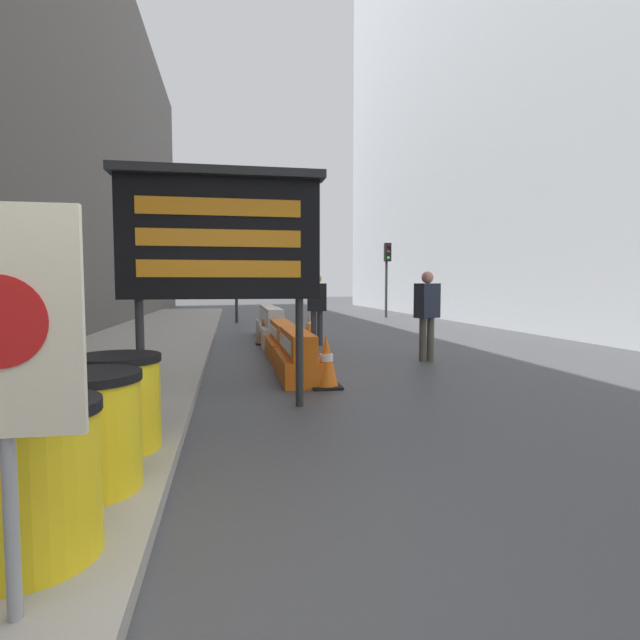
# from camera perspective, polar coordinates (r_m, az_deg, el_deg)

# --- Properties ---
(ground_plane) EXTENTS (120.00, 120.00, 0.00)m
(ground_plane) POSITION_cam_1_polar(r_m,az_deg,el_deg) (2.81, -20.72, -29.27)
(ground_plane) COLOR #3F3F42
(building_left_facade) EXTENTS (0.40, 50.40, 13.98)m
(building_left_facade) POSITION_cam_1_polar(r_m,az_deg,el_deg) (13.91, -29.91, 26.64)
(building_left_facade) COLOR #4C4742
(building_left_facade) RESTS_ON ground_plane
(barrel_drum_foreground) EXTENTS (0.73, 0.73, 0.81)m
(barrel_drum_foreground) POSITION_cam_1_polar(r_m,az_deg,el_deg) (3.07, -30.44, -15.52)
(barrel_drum_foreground) COLOR yellow
(barrel_drum_foreground) RESTS_ON sidewalk_left
(barrel_drum_middle) EXTENTS (0.73, 0.73, 0.81)m
(barrel_drum_middle) POSITION_cam_1_polar(r_m,az_deg,el_deg) (3.84, -25.07, -11.44)
(barrel_drum_middle) COLOR yellow
(barrel_drum_middle) RESTS_ON sidewalk_left
(barrel_drum_back) EXTENTS (0.73, 0.73, 0.81)m
(barrel_drum_back) POSITION_cam_1_polar(r_m,az_deg,el_deg) (4.65, -22.14, -8.68)
(barrel_drum_back) COLOR yellow
(barrel_drum_back) RESTS_ON sidewalk_left
(warning_sign) EXTENTS (0.63, 0.08, 1.74)m
(warning_sign) POSITION_cam_1_polar(r_m,az_deg,el_deg) (2.38, -32.63, -2.49)
(warning_sign) COLOR gray
(warning_sign) RESTS_ON sidewalk_left
(message_board) EXTENTS (2.50, 0.36, 2.91)m
(message_board) POSITION_cam_1_polar(r_m,az_deg,el_deg) (6.18, -11.31, 9.34)
(message_board) COLOR #28282B
(message_board) RESTS_ON ground_plane
(jersey_barrier_orange_far) EXTENTS (0.61, 1.99, 0.78)m
(jersey_barrier_orange_far) POSITION_cam_1_polar(r_m,az_deg,el_deg) (8.23, -2.65, -4.27)
(jersey_barrier_orange_far) COLOR orange
(jersey_barrier_orange_far) RESTS_ON ground_plane
(jersey_barrier_orange_near) EXTENTS (0.61, 2.11, 0.75)m
(jersey_barrier_orange_near) POSITION_cam_1_polar(r_m,az_deg,el_deg) (10.52, -4.31, -2.52)
(jersey_barrier_orange_near) COLOR orange
(jersey_barrier_orange_near) RESTS_ON ground_plane
(jersey_barrier_white) EXTENTS (0.65, 1.77, 0.94)m
(jersey_barrier_white) POSITION_cam_1_polar(r_m,az_deg,el_deg) (12.74, -5.35, -1.01)
(jersey_barrier_white) COLOR silver
(jersey_barrier_white) RESTS_ON ground_plane
(jersey_barrier_cream) EXTENTS (0.58, 1.94, 0.93)m
(jersey_barrier_cream) POSITION_cam_1_polar(r_m,az_deg,el_deg) (14.82, -6.03, -0.33)
(jersey_barrier_cream) COLOR beige
(jersey_barrier_cream) RESTS_ON ground_plane
(traffic_cone_near) EXTENTS (0.34, 0.34, 0.60)m
(traffic_cone_near) POSITION_cam_1_polar(r_m,az_deg,el_deg) (15.46, -1.28, -0.55)
(traffic_cone_near) COLOR black
(traffic_cone_near) RESTS_ON ground_plane
(traffic_cone_mid) EXTENTS (0.45, 0.45, 0.80)m
(traffic_cone_mid) POSITION_cam_1_polar(r_m,az_deg,el_deg) (7.42, 0.71, -4.81)
(traffic_cone_mid) COLOR black
(traffic_cone_mid) RESTS_ON ground_plane
(traffic_cone_far) EXTENTS (0.38, 0.38, 0.68)m
(traffic_cone_far) POSITION_cam_1_polar(r_m,az_deg,el_deg) (12.88, -6.53, -1.33)
(traffic_cone_far) COLOR black
(traffic_cone_far) RESTS_ON ground_plane
(traffic_light_near_curb) EXTENTS (0.28, 0.45, 3.55)m
(traffic_light_near_curb) POSITION_cam_1_polar(r_m,az_deg,el_deg) (20.28, -9.57, 6.97)
(traffic_light_near_curb) COLOR #2D2D30
(traffic_light_near_curb) RESTS_ON ground_plane
(traffic_light_far_side) EXTENTS (0.28, 0.45, 3.46)m
(traffic_light_far_side) POSITION_cam_1_polar(r_m,az_deg,el_deg) (23.53, 7.68, 6.42)
(traffic_light_far_side) COLOR #2D2D30
(traffic_light_far_side) RESTS_ON ground_plane
(pedestrian_worker) EXTENTS (0.55, 0.45, 1.80)m
(pedestrian_worker) POSITION_cam_1_polar(r_m,az_deg,el_deg) (10.22, 12.14, 1.32)
(pedestrian_worker) COLOR #514C42
(pedestrian_worker) RESTS_ON ground_plane
(pedestrian_passerby) EXTENTS (0.50, 0.34, 1.81)m
(pedestrian_passerby) POSITION_cam_1_polar(r_m,az_deg,el_deg) (12.55, -0.37, 1.92)
(pedestrian_passerby) COLOR #333338
(pedestrian_passerby) RESTS_ON ground_plane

